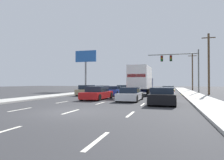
{
  "coord_description": "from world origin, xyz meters",
  "views": [
    {
      "loc": [
        5.36,
        -10.28,
        1.61
      ],
      "look_at": [
        -0.57,
        10.56,
        1.95
      ],
      "focal_mm": 32.6,
      "sensor_mm": 36.0,
      "label": 1
    }
  ],
  "objects_px": {
    "roadside_billboard": "(86,62)",
    "car_yellow": "(168,91)",
    "box_truck": "(141,79)",
    "traffic_signal_mast": "(177,62)",
    "utility_pole_mid": "(209,63)",
    "car_red": "(97,93)",
    "car_tan": "(88,91)",
    "car_silver": "(103,90)",
    "car_blue": "(114,91)",
    "car_black": "(163,97)",
    "car_green": "(123,89)",
    "car_white": "(130,94)",
    "car_maroon": "(167,93)",
    "utility_pole_far": "(192,71)"
  },
  "relations": [
    {
      "from": "car_tan",
      "to": "car_red",
      "type": "relative_size",
      "value": 0.9
    },
    {
      "from": "car_blue",
      "to": "car_black",
      "type": "relative_size",
      "value": 1.01
    },
    {
      "from": "car_tan",
      "to": "car_red",
      "type": "height_order",
      "value": "car_tan"
    },
    {
      "from": "car_maroon",
      "to": "car_red",
      "type": "bearing_deg",
      "value": -144.26
    },
    {
      "from": "utility_pole_mid",
      "to": "car_blue",
      "type": "bearing_deg",
      "value": -153.94
    },
    {
      "from": "box_truck",
      "to": "car_maroon",
      "type": "relative_size",
      "value": 1.67
    },
    {
      "from": "car_tan",
      "to": "car_white",
      "type": "xyz_separation_m",
      "value": [
        6.86,
        -6.27,
        -0.04
      ]
    },
    {
      "from": "box_truck",
      "to": "utility_pole_mid",
      "type": "relative_size",
      "value": 0.91
    },
    {
      "from": "car_tan",
      "to": "car_silver",
      "type": "bearing_deg",
      "value": 90.42
    },
    {
      "from": "car_red",
      "to": "car_white",
      "type": "bearing_deg",
      "value": -9.15
    },
    {
      "from": "roadside_billboard",
      "to": "car_black",
      "type": "bearing_deg",
      "value": -54.59
    },
    {
      "from": "roadside_billboard",
      "to": "car_green",
      "type": "bearing_deg",
      "value": -35.82
    },
    {
      "from": "car_green",
      "to": "car_red",
      "type": "distance_m",
      "value": 12.76
    },
    {
      "from": "car_green",
      "to": "box_truck",
      "type": "xyz_separation_m",
      "value": [
        3.57,
        -5.13,
        1.5
      ]
    },
    {
      "from": "car_black",
      "to": "roadside_billboard",
      "type": "distance_m",
      "value": 28.24
    },
    {
      "from": "utility_pole_mid",
      "to": "car_yellow",
      "type": "bearing_deg",
      "value": -168.57
    },
    {
      "from": "car_blue",
      "to": "car_black",
      "type": "xyz_separation_m",
      "value": [
        6.46,
        -9.32,
        0.01
      ]
    },
    {
      "from": "car_tan",
      "to": "traffic_signal_mast",
      "type": "xyz_separation_m",
      "value": [
        11.53,
        10.44,
        4.57
      ]
    },
    {
      "from": "car_green",
      "to": "car_blue",
      "type": "bearing_deg",
      "value": -88.34
    },
    {
      "from": "car_white",
      "to": "car_blue",
      "type": "bearing_deg",
      "value": 116.97
    },
    {
      "from": "car_black",
      "to": "roadside_billboard",
      "type": "relative_size",
      "value": 0.52
    },
    {
      "from": "car_green",
      "to": "utility_pole_far",
      "type": "xyz_separation_m",
      "value": [
        12.09,
        17.23,
        3.72
      ]
    },
    {
      "from": "car_red",
      "to": "traffic_signal_mast",
      "type": "distance_m",
      "value": 18.65
    },
    {
      "from": "car_tan",
      "to": "utility_pole_far",
      "type": "height_order",
      "value": "utility_pole_far"
    },
    {
      "from": "car_yellow",
      "to": "car_maroon",
      "type": "xyz_separation_m",
      "value": [
        -0.14,
        -6.45,
        -0.01
      ]
    },
    {
      "from": "car_silver",
      "to": "car_white",
      "type": "xyz_separation_m",
      "value": [
        6.91,
        -12.76,
        -0.0
      ]
    },
    {
      "from": "car_tan",
      "to": "car_yellow",
      "type": "distance_m",
      "value": 11.5
    },
    {
      "from": "box_truck",
      "to": "car_white",
      "type": "xyz_separation_m",
      "value": [
        0.1,
        -8.18,
        -1.53
      ]
    },
    {
      "from": "car_maroon",
      "to": "car_black",
      "type": "relative_size",
      "value": 1.1
    },
    {
      "from": "car_yellow",
      "to": "utility_pole_mid",
      "type": "relative_size",
      "value": 0.52
    },
    {
      "from": "car_silver",
      "to": "car_white",
      "type": "height_order",
      "value": "car_white"
    },
    {
      "from": "car_red",
      "to": "car_black",
      "type": "bearing_deg",
      "value": -25.33
    },
    {
      "from": "roadside_billboard",
      "to": "car_yellow",
      "type": "bearing_deg",
      "value": -27.13
    },
    {
      "from": "car_tan",
      "to": "utility_pole_far",
      "type": "relative_size",
      "value": 0.5
    },
    {
      "from": "box_truck",
      "to": "traffic_signal_mast",
      "type": "height_order",
      "value": "traffic_signal_mast"
    },
    {
      "from": "car_green",
      "to": "car_white",
      "type": "distance_m",
      "value": 13.81
    },
    {
      "from": "car_tan",
      "to": "car_yellow",
      "type": "bearing_deg",
      "value": 28.3
    },
    {
      "from": "car_blue",
      "to": "roadside_billboard",
      "type": "height_order",
      "value": "roadside_billboard"
    },
    {
      "from": "car_black",
      "to": "car_yellow",
      "type": "bearing_deg",
      "value": 88.83
    },
    {
      "from": "car_blue",
      "to": "car_red",
      "type": "bearing_deg",
      "value": -89.6
    },
    {
      "from": "box_truck",
      "to": "car_white",
      "type": "height_order",
      "value": "box_truck"
    },
    {
      "from": "box_truck",
      "to": "car_black",
      "type": "xyz_separation_m",
      "value": [
        3.08,
        -10.66,
        -1.51
      ]
    },
    {
      "from": "car_yellow",
      "to": "utility_pole_far",
      "type": "relative_size",
      "value": 0.54
    },
    {
      "from": "car_black",
      "to": "utility_pole_far",
      "type": "bearing_deg",
      "value": 80.65
    },
    {
      "from": "car_blue",
      "to": "box_truck",
      "type": "xyz_separation_m",
      "value": [
        3.38,
        1.34,
        1.52
      ]
    },
    {
      "from": "car_silver",
      "to": "car_white",
      "type": "bearing_deg",
      "value": -61.57
    },
    {
      "from": "car_silver",
      "to": "car_red",
      "type": "height_order",
      "value": "car_red"
    },
    {
      "from": "box_truck",
      "to": "car_black",
      "type": "bearing_deg",
      "value": -73.9
    },
    {
      "from": "car_green",
      "to": "car_tan",
      "type": "bearing_deg",
      "value": -114.38
    },
    {
      "from": "car_maroon",
      "to": "car_yellow",
      "type": "bearing_deg",
      "value": 88.76
    }
  ]
}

